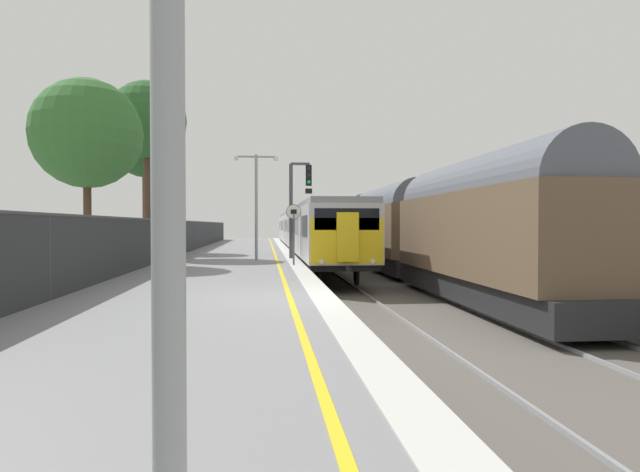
# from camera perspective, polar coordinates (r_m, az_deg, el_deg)

# --- Properties ---
(ground) EXTENTS (17.40, 110.00, 1.21)m
(ground) POSITION_cam_1_polar(r_m,az_deg,el_deg) (12.89, 10.42, -8.77)
(ground) COLOR gray
(commuter_train_at_platform) EXTENTS (2.83, 41.12, 3.81)m
(commuter_train_at_platform) POSITION_cam_1_polar(r_m,az_deg,el_deg) (40.42, -1.46, 0.66)
(commuter_train_at_platform) COLOR #B7B7BC
(commuter_train_at_platform) RESTS_ON ground
(freight_train_adjacent_track) EXTENTS (2.60, 39.74, 4.74)m
(freight_train_adjacent_track) POSITION_cam_1_polar(r_m,az_deg,el_deg) (31.30, 7.21, 1.11)
(freight_train_adjacent_track) COLOR #232326
(freight_train_adjacent_track) RESTS_ON ground
(signal_gantry) EXTENTS (1.10, 0.24, 4.59)m
(signal_gantry) POSITION_cam_1_polar(r_m,az_deg,el_deg) (26.54, -2.39, 3.90)
(signal_gantry) COLOR #47474C
(signal_gantry) RESTS_ON ground
(speed_limit_sign) EXTENTS (0.59, 0.08, 2.43)m
(speed_limit_sign) POSITION_cam_1_polar(r_m,az_deg,el_deg) (22.08, -2.73, 1.02)
(speed_limit_sign) COLOR #59595B
(speed_limit_sign) RESTS_ON ground
(platform_lamp_mid) EXTENTS (2.00, 0.20, 4.85)m
(platform_lamp_mid) POSITION_cam_1_polar(r_m,az_deg,el_deg) (25.75, -6.59, 4.05)
(platform_lamp_mid) COLOR #93999E
(platform_lamp_mid) RESTS_ON ground
(platform_back_fence) EXTENTS (0.07, 99.00, 1.86)m
(platform_back_fence) POSITION_cam_1_polar(r_m,az_deg,el_deg) (13.04, -26.15, -1.76)
(platform_back_fence) COLOR #282B2D
(platform_back_fence) RESTS_ON ground
(background_tree_left) EXTENTS (4.37, 4.37, 7.45)m
(background_tree_left) POSITION_cam_1_polar(r_m,az_deg,el_deg) (24.35, -23.08, 9.36)
(background_tree_left) COLOR #473323
(background_tree_left) RESTS_ON ground
(background_tree_centre) EXTENTS (3.73, 3.73, 8.15)m
(background_tree_centre) POSITION_cam_1_polar(r_m,az_deg,el_deg) (34.57, -17.46, 8.69)
(background_tree_centre) COLOR #473323
(background_tree_centre) RESTS_ON ground
(background_tree_right) EXTENTS (3.90, 3.90, 8.85)m
(background_tree_right) POSITION_cam_1_polar(r_m,az_deg,el_deg) (29.65, -17.40, 11.02)
(background_tree_right) COLOR #473323
(background_tree_right) RESTS_ON ground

